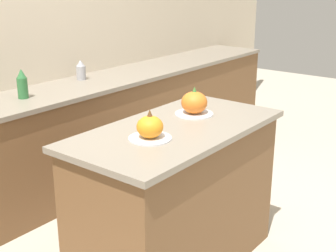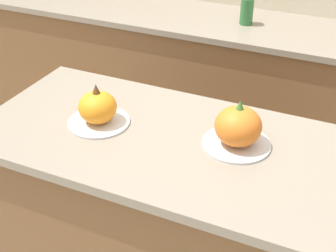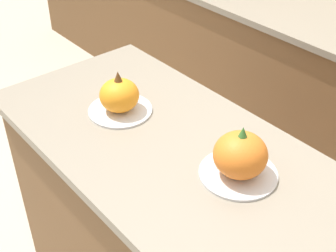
{
  "view_description": "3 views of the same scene",
  "coord_description": "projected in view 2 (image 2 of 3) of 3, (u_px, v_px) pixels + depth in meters",
  "views": [
    {
      "loc": [
        -2.02,
        -1.51,
        1.75
      ],
      "look_at": [
        -0.07,
        0.01,
        0.93
      ],
      "focal_mm": 50.0,
      "sensor_mm": 36.0,
      "label": 1
    },
    {
      "loc": [
        0.59,
        -1.25,
        1.83
      ],
      "look_at": [
        0.01,
        0.03,
        0.94
      ],
      "focal_mm": 50.0,
      "sensor_mm": 36.0,
      "label": 2
    },
    {
      "loc": [
        0.93,
        -0.78,
        1.85
      ],
      "look_at": [
        -0.02,
        0.01,
        0.96
      ],
      "focal_mm": 50.0,
      "sensor_mm": 36.0,
      "label": 3
    }
  ],
  "objects": [
    {
      "name": "pumpkin_cake_right",
      "position": [
        238.0,
        128.0,
        1.58
      ],
      "size": [
        0.24,
        0.24,
        0.17
      ],
      "color": "silver",
      "rests_on": "kitchen_island"
    },
    {
      "name": "back_counter",
      "position": [
        252.0,
        93.0,
        2.94
      ],
      "size": [
        6.0,
        0.6,
        0.88
      ],
      "color": "brown",
      "rests_on": "ground_plane"
    },
    {
      "name": "kitchen_island",
      "position": [
        163.0,
        229.0,
        1.9
      ],
      "size": [
        1.35,
        0.68,
        0.91
      ],
      "color": "brown",
      "rests_on": "ground_plane"
    },
    {
      "name": "pumpkin_cake_left",
      "position": [
        98.0,
        109.0,
        1.71
      ],
      "size": [
        0.23,
        0.23,
        0.16
      ],
      "color": "silver",
      "rests_on": "kitchen_island"
    },
    {
      "name": "bottle_tall",
      "position": [
        247.0,
        7.0,
        2.67
      ],
      "size": [
        0.08,
        0.08,
        0.21
      ],
      "color": "#2D6B38",
      "rests_on": "back_counter"
    }
  ]
}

